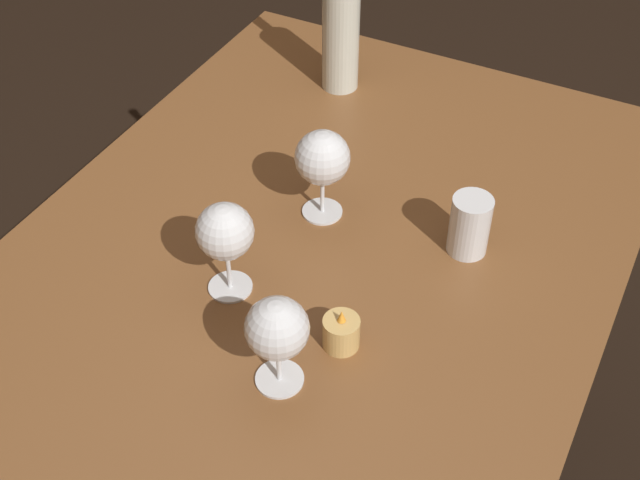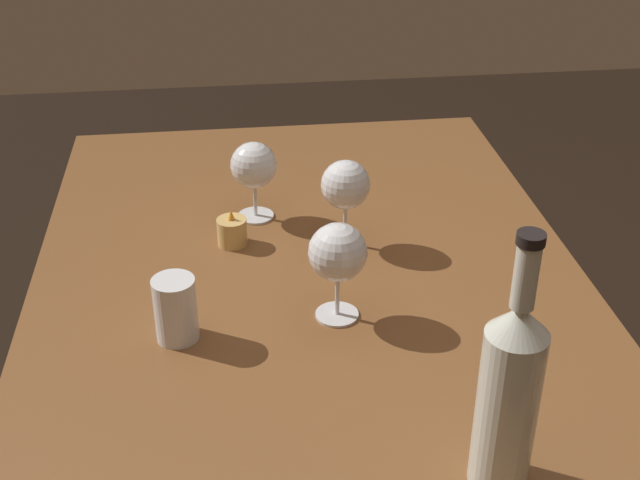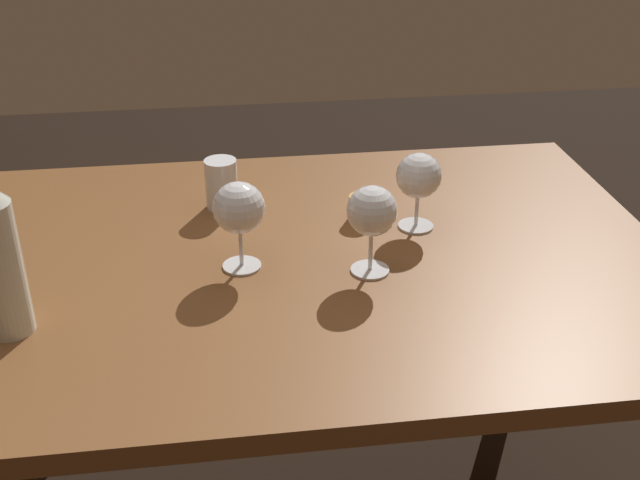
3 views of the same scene
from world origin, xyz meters
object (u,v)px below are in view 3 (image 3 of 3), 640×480
at_px(wine_glass_right, 419,178).
at_px(water_tumbler, 222,186).
at_px(wine_glass_centre, 239,210).
at_px(wine_glass_left, 372,213).
at_px(votive_candle, 362,208).

height_order(wine_glass_right, water_tumbler, wine_glass_right).
bearing_deg(wine_glass_right, wine_glass_centre, -162.43).
relative_size(wine_glass_right, wine_glass_centre, 0.94).
xyz_separation_m(wine_glass_right, water_tumbler, (-0.36, 0.13, -0.06)).
bearing_deg(wine_glass_left, votive_candle, 83.45).
bearing_deg(water_tumbler, votive_candle, -18.66).
bearing_deg(water_tumbler, wine_glass_right, -20.66).
relative_size(wine_glass_left, wine_glass_right, 1.06).
distance_m(wine_glass_left, wine_glass_right, 0.19).
distance_m(wine_glass_right, votive_candle, 0.13).
height_order(wine_glass_left, wine_glass_centre, same).
height_order(wine_glass_left, water_tumbler, wine_glass_left).
bearing_deg(votive_candle, wine_glass_left, -96.55).
bearing_deg(wine_glass_right, water_tumbler, 159.34).
relative_size(wine_glass_left, votive_candle, 2.32).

